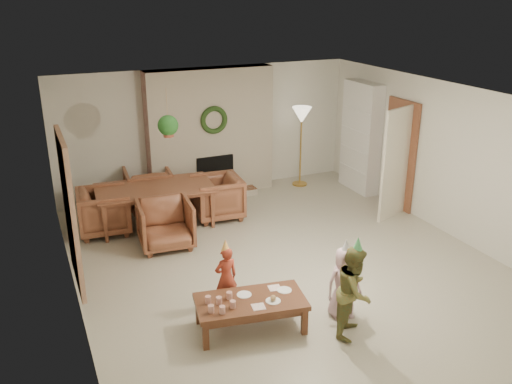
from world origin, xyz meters
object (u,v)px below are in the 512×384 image
dining_chair_right (217,197)px  child_pink (344,283)px  dining_chair_far (148,188)px  dining_chair_near (165,224)px  child_plaid (354,291)px  dining_chair_left (104,211)px  coffee_table_top (251,302)px  child_red (226,278)px  dining_table (156,207)px

dining_chair_right → child_pink: child_pink is taller
dining_chair_far → child_pink: bearing=111.3°
dining_chair_near → child_plaid: size_ratio=0.75×
dining_chair_left → dining_chair_right: 1.97m
dining_chair_left → child_plaid: child_plaid is taller
dining_chair_near → coffee_table_top: (0.35, -2.62, -0.01)m
dining_chair_far → child_plaid: 5.10m
coffee_table_top → dining_chair_right: bearing=86.0°
coffee_table_top → dining_chair_left: bearing=117.3°
child_red → child_pink: (1.27, -0.78, 0.05)m
dining_table → child_plaid: 4.29m
coffee_table_top → child_red: 0.59m
child_plaid → child_pink: bearing=33.7°
dining_table → child_plaid: (1.37, -4.06, 0.22)m
coffee_table_top → child_plaid: bearing=-18.0°
coffee_table_top → child_pink: 1.19m
dining_chair_right → dining_chair_left: bearing=-90.0°
dining_chair_near → dining_chair_left: size_ratio=1.00×
child_pink → child_plaid: bearing=-99.4°
dining_table → coffee_table_top: (0.28, -3.49, 0.02)m
dining_chair_far → dining_table: bearing=90.0°
dining_chair_right → child_plaid: 3.99m
dining_chair_far → coffee_table_top: dining_chair_far is taller
dining_chair_left → coffee_table_top: dining_chair_left is taller
dining_chair_left → dining_chair_right: (1.96, -0.15, 0.00)m
coffee_table_top → dining_table: bearing=104.0°
dining_chair_right → child_pink: bearing=10.2°
dining_chair_right → child_plaid: size_ratio=0.75×
dining_chair_far → dining_chair_right: bearing=141.3°
dining_chair_near → dining_chair_left: same height
child_pink → dining_chair_left: bearing=125.3°
dining_table → child_pink: child_pink is taller
dining_chair_near → dining_chair_right: 1.40m
dining_chair_left → child_red: size_ratio=1.00×
dining_chair_near → coffee_table_top: bearing=-77.9°
coffee_table_top → child_pink: bearing=-0.7°
coffee_table_top → child_pink: child_pink is taller
dining_chair_far → child_red: (0.12, -3.79, 0.04)m
dining_chair_far → dining_chair_left: 1.24m
child_red → child_plaid: 1.65m
dining_chair_near → dining_chair_right: (1.16, 0.79, 0.00)m
dining_chair_near → child_pink: 3.21m
dining_chair_near → dining_chair_far: bearing=90.0°
coffee_table_top → child_red: child_red is taller
dining_chair_far → coffee_table_top: 4.37m
child_pink → dining_table: bearing=115.1°
dining_chair_near → dining_chair_right: bearing=38.7°
dining_table → dining_chair_far: bearing=90.0°
child_plaid → child_pink: child_plaid is taller
dining_table → coffee_table_top: bearing=-80.9°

